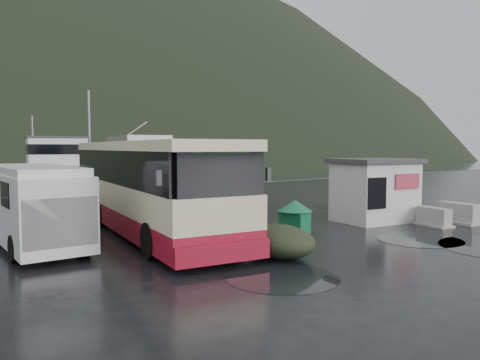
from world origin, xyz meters
TOP-DOWN VIEW (x-y plane):
  - ground at (0.00, 0.00)m, footprint 160.00×160.00m
  - quay_edge at (0.00, 20.00)m, footprint 160.00×0.60m
  - coach_bus at (-2.85, 2.88)m, footprint 5.25×13.67m
  - white_van at (-7.04, 2.57)m, footprint 2.39×6.53m
  - waste_bin_left at (1.25, -1.09)m, footprint 1.22×1.22m
  - waste_bin_right at (6.44, 0.63)m, footprint 1.15×1.15m
  - dome_tent at (-1.59, -3.39)m, footprint 1.98×2.64m
  - ticket_kiosk at (6.38, -0.85)m, footprint 3.93×3.20m
  - jersey_barrier_a at (8.35, 0.15)m, footprint 0.89×1.75m
  - jersey_barrier_b at (7.30, -3.15)m, footprint 1.07×1.68m
  - jersey_barrier_c at (8.81, -3.38)m, footprint 1.02×1.84m
  - fishing_trawler at (6.31, 26.87)m, footprint 24.49×9.45m
  - puddles at (4.66, -3.52)m, footprint 15.71×14.17m

SIDE VIEW (x-z plane):
  - ground at x=0.00m, z-range 0.00..0.00m
  - quay_edge at x=0.00m, z-range -0.75..0.75m
  - coach_bus at x=-2.85m, z-range -1.89..1.89m
  - white_van at x=-7.04m, z-range -1.35..1.35m
  - waste_bin_left at x=1.25m, z-range -0.66..0.66m
  - waste_bin_right at x=6.44m, z-range -0.73..0.73m
  - dome_tent at x=-1.59m, z-range -0.49..0.49m
  - ticket_kiosk at x=6.38m, z-range -1.40..1.40m
  - jersey_barrier_a at x=8.35m, z-range -0.44..0.44m
  - jersey_barrier_b at x=7.30m, z-range -0.39..0.39m
  - jersey_barrier_c at x=8.81m, z-range -0.44..0.44m
  - fishing_trawler at x=6.31m, z-range -4.79..4.79m
  - puddles at x=4.66m, z-range 0.00..0.01m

